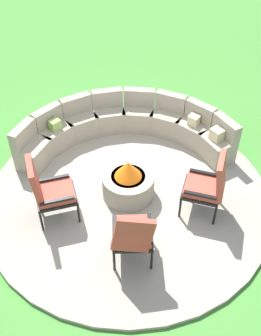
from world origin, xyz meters
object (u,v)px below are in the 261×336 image
lounge_chair_front_right (132,234)px  lounge_chair_back_left (209,184)px  lounge_chair_front_left (48,190)px  fire_pit (128,182)px  curved_stone_bench (125,127)px

lounge_chair_front_right → lounge_chair_back_left: 1.44m
lounge_chair_front_right → lounge_chair_back_left: bearing=36.5°
lounge_chair_back_left → lounge_chair_front_left: bearing=109.5°
fire_pit → lounge_chair_front_right: 1.26m
lounge_chair_front_right → fire_pit: bearing=91.0°
fire_pit → curved_stone_bench: (-0.31, 1.33, 0.04)m
lounge_chair_front_left → curved_stone_bench: bearing=132.7°
fire_pit → lounge_chair_front_left: lounge_chair_front_left is taller
lounge_chair_front_left → fire_pit: bearing=94.9°
curved_stone_bench → lounge_chair_back_left: 2.13m
fire_pit → lounge_chair_back_left: (1.23, -0.11, 0.30)m
lounge_chair_front_left → lounge_chair_back_left: lounge_chair_front_left is taller
fire_pit → curved_stone_bench: curved_stone_bench is taller
lounge_chair_front_left → lounge_chair_front_right: (1.34, -0.54, -0.03)m
lounge_chair_front_right → lounge_chair_back_left: lounge_chair_back_left is taller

